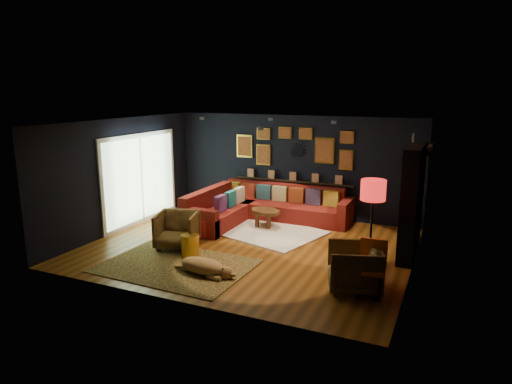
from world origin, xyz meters
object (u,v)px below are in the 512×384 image
at_px(armchair_right, 354,265).
at_px(pouf, 201,227).
at_px(sectional, 258,209).
at_px(orange_chair, 372,263).
at_px(floor_lamp, 373,194).
at_px(dog, 203,263).
at_px(gold_stool, 190,246).
at_px(coffee_table, 265,213).
at_px(armchair_left, 177,228).

bearing_deg(armchair_right, pouf, -128.74).
relative_size(sectional, orange_chair, 3.76).
bearing_deg(armchair_right, floor_lamp, 159.24).
xyz_separation_m(armchair_right, dog, (-2.59, -0.47, -0.21)).
bearing_deg(orange_chair, sectional, 135.70).
distance_m(orange_chair, floor_lamp, 1.50).
bearing_deg(pouf, gold_stool, -68.63).
height_order(coffee_table, floor_lamp, floor_lamp).
xyz_separation_m(floor_lamp, dog, (-2.64, -1.62, -1.17)).
xyz_separation_m(pouf, gold_stool, (0.47, -1.20, 0.01)).
distance_m(coffee_table, floor_lamp, 3.26).
xyz_separation_m(coffee_table, armchair_left, (-1.13, -2.04, 0.06)).
bearing_deg(armchair_left, armchair_right, -25.52).
relative_size(pouf, dog, 0.45).
height_order(floor_lamp, dog, floor_lamp).
bearing_deg(floor_lamp, armchair_right, -92.49).
bearing_deg(sectional, pouf, -113.09).
relative_size(coffee_table, armchair_left, 1.17).
distance_m(pouf, floor_lamp, 3.98).
height_order(sectional, coffee_table, sectional).
bearing_deg(coffee_table, orange_chair, -41.66).
bearing_deg(dog, armchair_right, 16.09).
distance_m(pouf, gold_stool, 1.29).
relative_size(sectional, floor_lamp, 2.07).
xyz_separation_m(gold_stool, floor_lamp, (3.33, 0.95, 1.16)).
distance_m(gold_stool, floor_lamp, 3.65).
relative_size(sectional, armchair_right, 4.02).
bearing_deg(coffee_table, gold_stool, -104.06).
bearing_deg(orange_chair, armchair_left, 169.61).
bearing_deg(armchair_right, dog, -97.95).
bearing_deg(floor_lamp, armchair_left, -171.22).
bearing_deg(coffee_table, armchair_right, -44.05).
xyz_separation_m(sectional, coffee_table, (0.38, -0.42, 0.03)).
bearing_deg(gold_stool, armchair_left, 146.35).
relative_size(armchair_left, gold_stool, 1.86).
relative_size(pouf, orange_chair, 0.62).
xyz_separation_m(coffee_table, orange_chair, (2.98, -2.65, 0.18)).
height_order(coffee_table, pouf, coffee_table).
relative_size(armchair_right, gold_stool, 1.89).
relative_size(coffee_table, floor_lamp, 0.59).
height_order(gold_stool, dog, gold_stool).
relative_size(armchair_left, orange_chair, 0.92).
bearing_deg(dog, sectional, 103.53).
xyz_separation_m(sectional, armchair_right, (3.06, -3.01, 0.10)).
height_order(armchair_right, dog, armchair_right).
height_order(pouf, armchair_right, armchair_right).
bearing_deg(orange_chair, dog, -173.77).
bearing_deg(coffee_table, floor_lamp, -27.86).
bearing_deg(armchair_left, coffee_table, 43.74).
xyz_separation_m(armchair_left, armchair_right, (3.81, -0.55, 0.01)).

